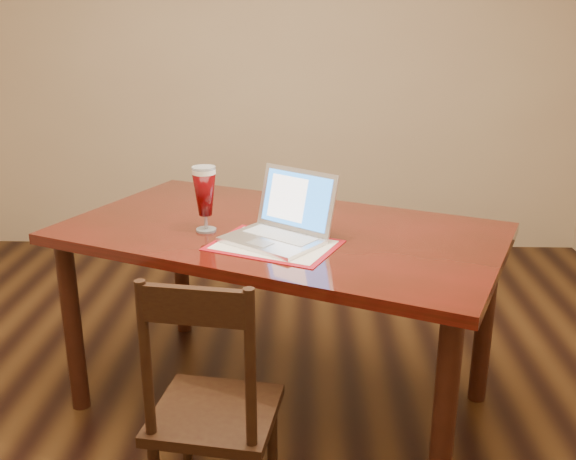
{
  "coord_description": "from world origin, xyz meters",
  "views": [
    {
      "loc": [
        0.24,
        -2.16,
        1.67
      ],
      "look_at": [
        0.15,
        0.41,
        0.82
      ],
      "focal_mm": 40.0,
      "sensor_mm": 36.0,
      "label": 1
    }
  ],
  "objects": [
    {
      "name": "dining_chair",
      "position": [
        -0.07,
        -0.37,
        0.44
      ],
      "size": [
        0.45,
        0.44,
        0.95
      ],
      "rotation": [
        0.0,
        0.0,
        -0.14
      ],
      "color": "black",
      "rests_on": "ground"
    },
    {
      "name": "dining_table",
      "position": [
        0.12,
        0.36,
        0.74
      ],
      "size": [
        2.03,
        1.63,
        1.11
      ],
      "rotation": [
        0.0,
        0.0,
        -0.41
      ],
      "color": "#500F0A",
      "rests_on": "ground"
    },
    {
      "name": "ground",
      "position": [
        0.0,
        0.0,
        0.0
      ],
      "size": [
        5.0,
        5.0,
        0.0
      ],
      "primitive_type": "plane",
      "color": "black",
      "rests_on": "ground"
    }
  ]
}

